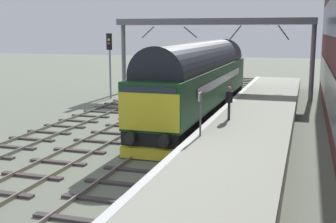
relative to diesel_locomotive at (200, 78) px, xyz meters
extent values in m
plane|color=slate|center=(0.00, -5.26, -2.48)|extent=(140.00, 140.00, 0.00)
cube|color=gray|center=(-0.72, -5.26, -2.41)|extent=(0.07, 60.00, 0.15)
cube|color=gray|center=(0.72, -5.26, -2.41)|extent=(0.07, 60.00, 0.15)
cube|color=#443D3E|center=(0.00, -15.52, -2.44)|extent=(2.50, 0.26, 0.09)
cube|color=#443D3E|center=(0.00, -13.94, -2.44)|extent=(2.50, 0.26, 0.09)
cube|color=#443D3E|center=(0.00, -12.37, -2.44)|extent=(2.50, 0.26, 0.09)
cube|color=#443D3E|center=(0.00, -10.79, -2.44)|extent=(2.50, 0.26, 0.09)
cube|color=#443D3E|center=(0.00, -9.21, -2.44)|extent=(2.50, 0.26, 0.09)
cube|color=#443D3E|center=(0.00, -7.63, -2.44)|extent=(2.50, 0.26, 0.09)
cube|color=#443D3E|center=(0.00, -6.05, -2.44)|extent=(2.50, 0.26, 0.09)
cube|color=#443D3E|center=(0.00, -4.47, -2.44)|extent=(2.50, 0.26, 0.09)
cube|color=#443D3E|center=(0.00, -2.89, -2.44)|extent=(2.50, 0.26, 0.09)
cube|color=#443D3E|center=(0.00, -1.31, -2.44)|extent=(2.50, 0.26, 0.09)
cube|color=#443D3E|center=(0.00, 0.27, -2.44)|extent=(2.50, 0.26, 0.09)
cube|color=#443D3E|center=(0.00, 1.84, -2.44)|extent=(2.50, 0.26, 0.09)
cube|color=#443D3E|center=(0.00, 3.42, -2.44)|extent=(2.50, 0.26, 0.09)
cube|color=#443D3E|center=(0.00, 5.00, -2.44)|extent=(2.50, 0.26, 0.09)
cube|color=#443D3E|center=(0.00, 6.58, -2.44)|extent=(2.50, 0.26, 0.09)
cube|color=#443D3E|center=(0.00, 8.16, -2.44)|extent=(2.50, 0.26, 0.09)
cube|color=#443D3E|center=(0.00, 9.74, -2.44)|extent=(2.50, 0.26, 0.09)
cube|color=#443D3E|center=(0.00, 11.32, -2.44)|extent=(2.50, 0.26, 0.09)
cube|color=#443D3E|center=(0.00, 12.90, -2.44)|extent=(2.50, 0.26, 0.09)
cube|color=#443D3E|center=(0.00, 14.48, -2.44)|extent=(2.50, 0.26, 0.09)
cube|color=#443D3E|center=(0.00, 16.06, -2.44)|extent=(2.50, 0.26, 0.09)
cube|color=#443D3E|center=(0.00, 17.63, -2.44)|extent=(2.50, 0.26, 0.09)
cube|color=#443D3E|center=(0.00, 19.21, -2.44)|extent=(2.50, 0.26, 0.09)
cube|color=#443D3E|center=(0.00, 20.79, -2.44)|extent=(2.50, 0.26, 0.09)
cube|color=#443D3E|center=(0.00, 22.37, -2.44)|extent=(2.50, 0.26, 0.09)
cube|color=#443D3E|center=(0.00, 23.95, -2.44)|extent=(2.50, 0.26, 0.09)
cube|color=gray|center=(-4.08, -5.26, -2.41)|extent=(0.07, 60.00, 0.15)
cube|color=gray|center=(-2.65, -5.26, -2.41)|extent=(0.07, 60.00, 0.15)
cube|color=#4A3F3E|center=(-3.36, -14.35, -2.44)|extent=(2.50, 0.26, 0.09)
cube|color=#4A3F3E|center=(-3.36, -12.53, -2.44)|extent=(2.50, 0.26, 0.09)
cube|color=#4A3F3E|center=(-3.36, -10.72, -2.44)|extent=(2.50, 0.26, 0.09)
cube|color=#4A3F3E|center=(-3.36, -8.90, -2.44)|extent=(2.50, 0.26, 0.09)
cube|color=#4A3F3E|center=(-3.36, -7.08, -2.44)|extent=(2.50, 0.26, 0.09)
cube|color=#4A3F3E|center=(-3.36, -5.26, -2.44)|extent=(2.50, 0.26, 0.09)
cube|color=#4A3F3E|center=(-3.36, -3.44, -2.44)|extent=(2.50, 0.26, 0.09)
cube|color=#4A3F3E|center=(-3.36, -1.62, -2.44)|extent=(2.50, 0.26, 0.09)
cube|color=#4A3F3E|center=(-3.36, 0.19, -2.44)|extent=(2.50, 0.26, 0.09)
cube|color=#4A3F3E|center=(-3.36, 2.01, -2.44)|extent=(2.50, 0.26, 0.09)
cube|color=#4A3F3E|center=(-3.36, 3.83, -2.44)|extent=(2.50, 0.26, 0.09)
cube|color=#4A3F3E|center=(-3.36, 5.65, -2.44)|extent=(2.50, 0.26, 0.09)
cube|color=#4A3F3E|center=(-3.36, 7.47, -2.44)|extent=(2.50, 0.26, 0.09)
cube|color=#4A3F3E|center=(-3.36, 9.28, -2.44)|extent=(2.50, 0.26, 0.09)
cube|color=#4A3F3E|center=(-3.36, 11.10, -2.44)|extent=(2.50, 0.26, 0.09)
cube|color=#4A3F3E|center=(-3.36, 12.92, -2.44)|extent=(2.50, 0.26, 0.09)
cube|color=#4A3F3E|center=(-3.36, 14.74, -2.44)|extent=(2.50, 0.26, 0.09)
cube|color=#4A3F3E|center=(-3.36, 16.56, -2.44)|extent=(2.50, 0.26, 0.09)
cube|color=#4A3F3E|center=(-3.36, 18.38, -2.44)|extent=(2.50, 0.26, 0.09)
cube|color=#4A3F3E|center=(-3.36, 20.19, -2.44)|extent=(2.50, 0.26, 0.09)
cube|color=#4A3F3E|center=(-3.36, 22.01, -2.44)|extent=(2.50, 0.26, 0.09)
cube|color=#4A3F3E|center=(-3.36, 23.83, -2.44)|extent=(2.50, 0.26, 0.09)
cube|color=gray|center=(-7.41, -5.26, -2.41)|extent=(0.07, 60.00, 0.15)
cube|color=gray|center=(-5.97, -5.26, -2.41)|extent=(0.07, 60.00, 0.15)
cube|color=#4A433F|center=(-6.69, -9.21, -2.44)|extent=(2.50, 0.26, 0.09)
cube|color=#4A433F|center=(-6.69, -7.63, -2.44)|extent=(2.50, 0.26, 0.09)
cube|color=#4A433F|center=(-6.69, -6.05, -2.44)|extent=(2.50, 0.26, 0.09)
cube|color=#4A433F|center=(-6.69, -4.47, -2.44)|extent=(2.50, 0.26, 0.09)
cube|color=#4A433F|center=(-6.69, -2.89, -2.44)|extent=(2.50, 0.26, 0.09)
cube|color=#4A433F|center=(-6.69, -1.31, -2.44)|extent=(2.50, 0.26, 0.09)
cube|color=#4A433F|center=(-6.69, 0.27, -2.44)|extent=(2.50, 0.26, 0.09)
cube|color=#4A433F|center=(-6.69, 1.84, -2.44)|extent=(2.50, 0.26, 0.09)
cube|color=#4A433F|center=(-6.69, 3.42, -2.44)|extent=(2.50, 0.26, 0.09)
cube|color=#4A433F|center=(-6.69, 5.00, -2.44)|extent=(2.50, 0.26, 0.09)
cube|color=#4A433F|center=(-6.69, 6.58, -2.44)|extent=(2.50, 0.26, 0.09)
cube|color=#4A433F|center=(-6.69, 8.16, -2.44)|extent=(2.50, 0.26, 0.09)
cube|color=#4A433F|center=(-6.69, 9.74, -2.44)|extent=(2.50, 0.26, 0.09)
cube|color=#4A433F|center=(-6.69, 11.32, -2.44)|extent=(2.50, 0.26, 0.09)
cube|color=#4A433F|center=(-6.69, 12.90, -2.44)|extent=(2.50, 0.26, 0.09)
cube|color=#4A433F|center=(-6.69, 14.48, -2.44)|extent=(2.50, 0.26, 0.09)
cube|color=#4A433F|center=(-6.69, 16.06, -2.44)|extent=(2.50, 0.26, 0.09)
cube|color=#4A433F|center=(-6.69, 17.63, -2.44)|extent=(2.50, 0.26, 0.09)
cube|color=#4A433F|center=(-6.69, 19.21, -2.44)|extent=(2.50, 0.26, 0.09)
cube|color=#4A433F|center=(-6.69, 20.79, -2.44)|extent=(2.50, 0.26, 0.09)
cube|color=#4A433F|center=(-6.69, 22.37, -2.44)|extent=(2.50, 0.26, 0.09)
cube|color=#4A433F|center=(-6.69, 23.95, -2.44)|extent=(2.50, 0.26, 0.09)
cube|color=#A2A492|center=(3.60, -5.26, -1.98)|extent=(4.00, 44.00, 1.00)
cube|color=silver|center=(1.75, -5.26, -1.48)|extent=(0.30, 44.00, 0.01)
cube|color=#2F303E|center=(7.30, -3.07, -0.31)|extent=(0.06, 38.61, 2.21)
cube|color=#2F303E|center=(7.30, -3.07, 3.64)|extent=(0.06, 38.61, 2.21)
cube|color=black|center=(0.00, 0.04, -1.66)|extent=(2.56, 18.27, 0.60)
cube|color=#174120|center=(0.00, 0.04, -0.31)|extent=(2.70, 18.27, 2.10)
cylinder|color=black|center=(0.00, 0.04, 0.92)|extent=(2.56, 16.81, 2.57)
cube|color=yellow|center=(0.00, -9.14, -0.46)|extent=(2.65, 0.08, 1.58)
cube|color=#232D3D|center=(0.00, -9.12, 0.26)|extent=(2.38, 0.04, 0.64)
cube|color=#232D3D|center=(1.37, 0.04, -0.01)|extent=(0.04, 12.79, 0.44)
cylinder|color=black|center=(-0.75, -9.35, -1.56)|extent=(0.48, 0.35, 0.48)
cylinder|color=black|center=(0.75, -9.35, -1.56)|extent=(0.48, 0.35, 0.48)
cube|color=yellow|center=(0.00, -9.20, -2.20)|extent=(2.43, 0.36, 0.47)
cylinder|color=black|center=(0.00, -7.46, -1.96)|extent=(1.64, 1.04, 1.04)
cylinder|color=black|center=(0.00, -6.36, -1.96)|extent=(1.64, 1.04, 1.04)
cylinder|color=black|center=(0.00, -5.26, -1.96)|extent=(1.64, 1.04, 1.04)
cylinder|color=black|center=(0.00, 5.33, -1.96)|extent=(1.64, 1.04, 1.04)
cylinder|color=black|center=(0.00, 6.43, -1.96)|extent=(1.64, 1.04, 1.04)
cylinder|color=black|center=(0.00, 7.53, -1.96)|extent=(1.64, 1.04, 1.04)
cylinder|color=gray|center=(-8.69, 6.12, 0.07)|extent=(0.14, 0.14, 5.10)
cube|color=black|center=(-8.69, 6.06, 1.99)|extent=(0.44, 0.10, 1.27)
cylinder|color=#0A3E13|center=(-8.69, 6.00, 2.42)|extent=(0.20, 0.06, 0.20)
cylinder|color=yellow|center=(-8.69, 6.00, 2.14)|extent=(0.20, 0.06, 0.20)
cylinder|color=#50504E|center=(-8.69, 6.00, 1.86)|extent=(0.20, 0.06, 0.20)
cylinder|color=#500807|center=(-8.69, 6.00, 1.58)|extent=(0.20, 0.06, 0.20)
cylinder|color=slate|center=(2.01, -8.41, -0.56)|extent=(0.08, 0.08, 1.82)
cube|color=white|center=(1.98, -8.41, 0.17)|extent=(0.05, 0.44, 0.36)
cube|color=black|center=(1.95, -8.41, 0.17)|extent=(0.01, 0.20, 0.24)
cylinder|color=#293638|center=(2.58, -4.71, -1.05)|extent=(0.13, 0.13, 0.84)
cylinder|color=#293638|center=(2.54, -4.51, -1.05)|extent=(0.13, 0.13, 0.84)
cylinder|color=black|center=(2.56, -4.61, -0.35)|extent=(0.40, 0.40, 0.56)
sphere|color=tan|center=(2.56, -4.61, 0.06)|extent=(0.22, 0.22, 0.22)
cylinder|color=black|center=(2.60, -4.81, -0.35)|extent=(0.09, 0.09, 0.52)
cylinder|color=black|center=(2.52, -4.40, -0.35)|extent=(0.09, 0.09, 0.52)
cylinder|color=slate|center=(-9.09, 9.85, 0.40)|extent=(0.36, 0.36, 5.77)
cylinder|color=slate|center=(6.50, 9.85, 0.40)|extent=(0.36, 0.36, 5.77)
cube|color=slate|center=(-1.30, 9.85, 3.54)|extent=(15.99, 2.00, 0.50)
cylinder|color=slate|center=(-6.84, 9.85, 2.69)|extent=(1.12, 0.10, 0.99)
cylinder|color=slate|center=(-3.14, 9.85, 2.69)|extent=(1.16, 0.10, 0.94)
cylinder|color=slate|center=(0.55, 9.85, 2.69)|extent=(0.95, 0.10, 1.16)
cylinder|color=slate|center=(4.25, 9.85, 2.69)|extent=(0.93, 0.10, 1.17)
camera|label=1|loc=(6.10, -26.08, 2.84)|focal=47.73mm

